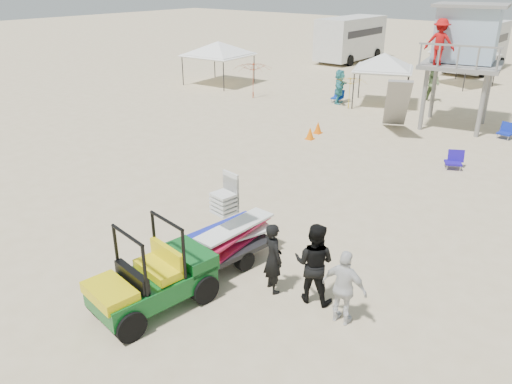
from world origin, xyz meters
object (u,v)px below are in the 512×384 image
Objects in this scene: surf_trailer at (229,231)px; man_left at (273,258)px; utility_cart at (150,272)px; lifeguard_tower at (464,39)px.

man_left is at bearing -11.19° from surf_trailer.
surf_trailer reaches higher than man_left.
lifeguard_tower is at bearing 90.07° from utility_cart.
surf_trailer is 1.55m from man_left.
surf_trailer is at bearing 15.16° from man_left.
utility_cart is 2.54m from man_left.
lifeguard_tower reaches higher than man_left.
utility_cart is at bearing -89.93° from lifeguard_tower.
surf_trailer is (0.00, 2.33, -0.06)m from utility_cart.
utility_cart is 1.60× the size of man_left.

